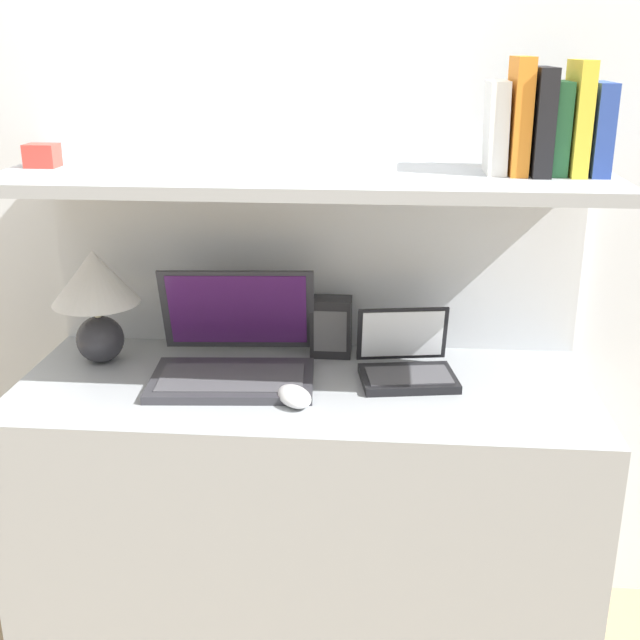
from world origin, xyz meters
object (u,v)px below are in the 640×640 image
Objects in this scene: table_lamp at (96,290)px; book_white at (496,127)px; laptop_large at (234,356)px; router_box at (331,327)px; book_black at (540,121)px; computer_mouse at (294,396)px; book_orange at (519,116)px; book_yellow at (577,118)px; shelf_gadget at (42,156)px; book_blue at (598,129)px; laptop_small at (406,364)px; book_green at (558,128)px.

book_white is at bearing -2.33° from table_lamp.
table_lamp reaches higher than laptop_large.
router_box is 0.72m from book_black.
laptop_large is at bearing -10.03° from table_lamp.
book_orange is at bearing 20.13° from computer_mouse.
book_yellow is 3.32× the size of shelf_gadget.
book_orange is 3.41× the size of shelf_gadget.
router_box is (0.58, 0.09, -0.11)m from table_lamp.
book_blue is at bearing 0.00° from book_white.
table_lamp is 1.18× the size of book_orange.
book_orange is (-0.05, 0.00, 0.01)m from book_black.
laptop_small is 3.49× the size of shelf_gadget.
book_yellow is at bearing -1.97° from table_lamp.
book_yellow reaches higher than book_white.
table_lamp is 1.03m from book_white.
book_black is 0.91× the size of book_orange.
table_lamp is 1.15× the size of laptop_small.
book_blue is at bearing 0.00° from shelf_gadget.
computer_mouse is 0.86m from book_yellow.
router_box is at bearing 144.58° from laptop_small.
laptop_small is 0.98m from shelf_gadget.
router_box is at bearing 9.29° from table_lamp.
book_orange reaches higher than book_black.
book_yellow is 0.97× the size of book_orange.
book_orange is at bearing 180.00° from book_black.
book_blue is at bearing -1.89° from table_lamp.
table_lamp is at bearing 169.97° from laptop_large.
book_yellow is at bearing 0.00° from book_black.
book_green reaches higher than computer_mouse.
book_white is at bearing 22.12° from computer_mouse.
laptop_small is 0.63m from book_black.
book_black is (-0.08, 0.00, -0.01)m from book_yellow.
table_lamp is 0.60m from router_box.
shelf_gadget is at bearing -168.60° from router_box.
book_white is 2.74× the size of shelf_gadget.
book_yellow is at bearing 0.00° from book_orange.
book_black is 1.12m from shelf_gadget.
laptop_large is 0.97m from book_blue.
table_lamp is 1.23m from book_blue.
table_lamp is at bearing -170.71° from router_box.
laptop_small is 1.28× the size of book_white.
book_black is at bearing 180.00° from book_yellow.
laptop_large is 0.80m from book_white.
book_orange is at bearing -17.86° from router_box.
book_black is (0.68, 0.02, 0.56)m from laptop_large.
router_box is at bearing 165.06° from book_green.
laptop_small is at bearing -179.26° from book_black.
book_green is (0.50, -0.13, 0.52)m from router_box.
router_box is 0.70m from book_orange.
book_black is at bearing -16.18° from router_box.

